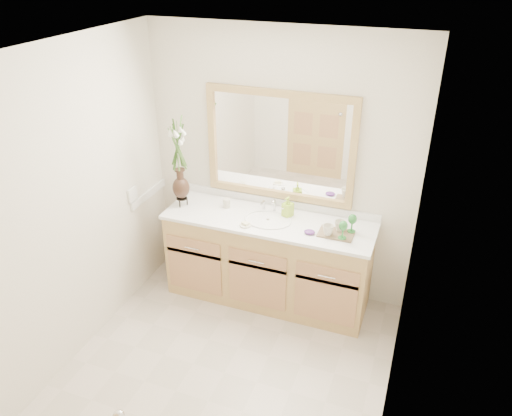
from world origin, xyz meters
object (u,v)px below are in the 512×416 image
at_px(tumbler, 227,203).
at_px(tray, 336,234).
at_px(soap_bottle, 288,207).
at_px(flower_vase, 178,154).

bearing_deg(tumbler, tray, -7.04).
distance_m(soap_bottle, tray, 0.50).
height_order(flower_vase, tray, flower_vase).
height_order(tumbler, tray, tumbler).
xyz_separation_m(tumbler, tray, (1.03, -0.13, -0.03)).
distance_m(flower_vase, tray, 1.50).
bearing_deg(flower_vase, tray, -0.74).
height_order(flower_vase, tumbler, flower_vase).
relative_size(tumbler, soap_bottle, 0.52).
bearing_deg(flower_vase, soap_bottle, 8.72).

